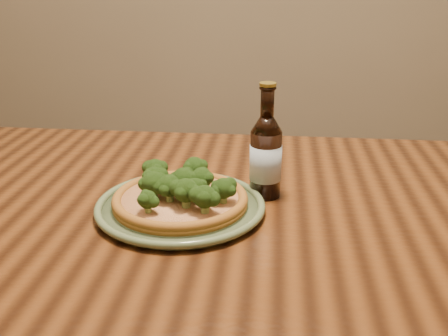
# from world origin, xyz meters

# --- Properties ---
(table) EXTENTS (1.60, 0.90, 0.75)m
(table) POSITION_xyz_m (0.00, 0.10, 0.66)
(table) COLOR #4E2810
(table) RESTS_ON ground
(plate) EXTENTS (0.30, 0.30, 0.02)m
(plate) POSITION_xyz_m (0.05, 0.08, 0.76)
(plate) COLOR #586948
(plate) RESTS_ON table
(pizza) EXTENTS (0.24, 0.24, 0.07)m
(pizza) POSITION_xyz_m (0.05, 0.08, 0.78)
(pizza) COLOR #905B20
(pizza) RESTS_ON plate
(beer_bottle) EXTENTS (0.06, 0.06, 0.22)m
(beer_bottle) POSITION_xyz_m (0.20, 0.17, 0.83)
(beer_bottle) COLOR black
(beer_bottle) RESTS_ON table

